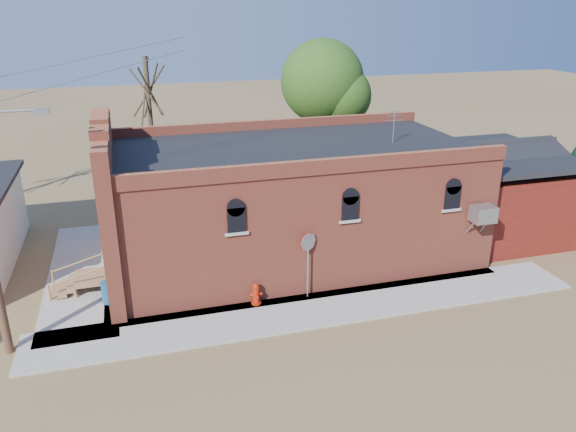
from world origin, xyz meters
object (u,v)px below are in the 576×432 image
object	(u,v)px
brick_bar	(284,202)
stop_sign	(308,248)
fire_hydrant	(256,294)
trash_barrel	(109,292)

from	to	relation	value
brick_bar	stop_sign	size ratio (longest dim) A/B	6.71
brick_bar	fire_hydrant	size ratio (longest dim) A/B	20.70
fire_hydrant	stop_sign	world-z (taller)	stop_sign
stop_sign	trash_barrel	size ratio (longest dim) A/B	3.17
brick_bar	stop_sign	xyz separation A→B (m)	(-0.21, -3.69, -0.38)
brick_bar	trash_barrel	bearing A→B (deg)	-162.81
fire_hydrant	trash_barrel	distance (m)	5.11
stop_sign	trash_barrel	distance (m)	7.07
brick_bar	stop_sign	bearing A→B (deg)	-93.22
brick_bar	fire_hydrant	world-z (taller)	brick_bar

